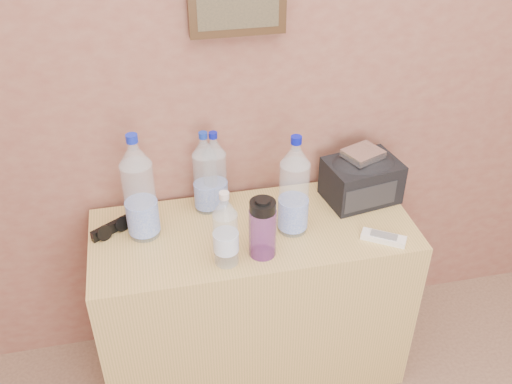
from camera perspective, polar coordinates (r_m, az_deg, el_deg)
dresser at (r=2.16m, az=-0.24°, el=-10.79°), size 1.09×0.45×0.68m
pet_large_a at (r=1.85m, az=-11.58°, el=-0.07°), size 0.10×0.10×0.38m
pet_large_b at (r=1.96m, az=-4.12°, el=1.69°), size 0.08×0.08×0.30m
pet_large_c at (r=1.95m, az=-5.08°, el=1.58°), size 0.08×0.08×0.30m
pet_large_d at (r=1.84m, az=3.82°, el=0.14°), size 0.10×0.10×0.36m
pet_small at (r=1.73m, az=-3.06°, el=-4.08°), size 0.08×0.08×0.26m
nalgene_bottle at (r=1.77m, az=0.66°, el=-3.58°), size 0.09×0.09×0.21m
sunglasses at (r=1.96m, az=-14.27°, el=-3.51°), size 0.15×0.12×0.04m
ac_remote at (r=1.92m, az=12.64°, el=-4.50°), size 0.15×0.12×0.02m
toiletry_bag at (r=2.06m, az=10.52°, el=1.39°), size 0.28×0.22×0.17m
foil_packet at (r=2.01m, az=10.65°, el=3.78°), size 0.15×0.14×0.03m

